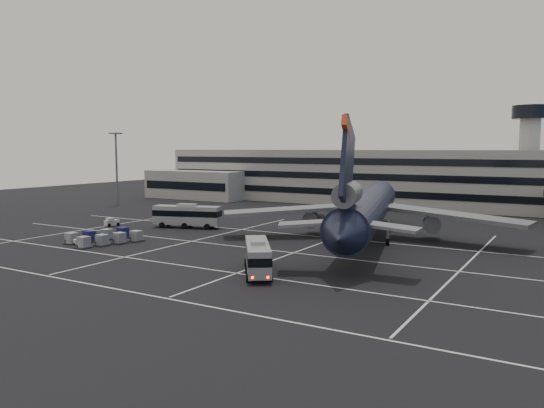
{
  "coord_description": "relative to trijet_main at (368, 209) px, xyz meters",
  "views": [
    {
      "loc": [
        46.02,
        -59.64,
        14.38
      ],
      "look_at": [
        0.72,
        17.21,
        5.0
      ],
      "focal_mm": 35.0,
      "sensor_mm": 36.0,
      "label": 1
    }
  ],
  "objects": [
    {
      "name": "tug_a",
      "position": [
        -47.16,
        -7.44,
        -4.54
      ],
      "size": [
        2.07,
        2.77,
        1.6
      ],
      "rotation": [
        0.0,
        0.0,
        -0.25
      ],
      "color": "#B7B6B2",
      "rests_on": "ground"
    },
    {
      "name": "ground",
      "position": [
        -17.95,
        -16.6,
        -5.25
      ],
      "size": [
        260.0,
        260.0,
        0.0
      ],
      "primitive_type": "plane",
      "color": "black",
      "rests_on": "ground"
    },
    {
      "name": "hills",
      "position": [
        0.04,
        153.4,
        -17.32
      ],
      "size": [
        352.0,
        180.0,
        44.0
      ],
      "color": "#38332B",
      "rests_on": "ground"
    },
    {
      "name": "tug_b",
      "position": [
        -34.42,
        -25.05,
        -4.7
      ],
      "size": [
        2.23,
        1.88,
        1.24
      ],
      "rotation": [
        0.0,
        0.0,
        1.12
      ],
      "color": "#B7B6B2",
      "rests_on": "ground"
    },
    {
      "name": "lane_markings",
      "position": [
        -17.0,
        -15.88,
        -5.24
      ],
      "size": [
        90.0,
        55.62,
        0.01
      ],
      "color": "silver",
      "rests_on": "ground"
    },
    {
      "name": "trijet_main",
      "position": [
        0.0,
        0.0,
        0.0
      ],
      "size": [
        45.97,
        56.97,
        18.08
      ],
      "rotation": [
        0.0,
        0.0,
        0.25
      ],
      "color": "black",
      "rests_on": "ground"
    },
    {
      "name": "bus_near",
      "position": [
        -3.79,
        -25.45,
        -3.1
      ],
      "size": [
        8.48,
        10.63,
        3.94
      ],
      "rotation": [
        0.0,
        0.0,
        0.61
      ],
      "color": "#919398",
      "rests_on": "ground"
    },
    {
      "name": "uld_cluster",
      "position": [
        -34.66,
        -20.35,
        -4.42
      ],
      "size": [
        9.22,
        11.76,
        1.7
      ],
      "rotation": [
        0.0,
        0.0,
        -0.31
      ],
      "color": "#2D2D30",
      "rests_on": "ground"
    },
    {
      "name": "lightpole_left",
      "position": [
        -72.95,
        18.4,
        6.57
      ],
      "size": [
        2.4,
        2.4,
        18.28
      ],
      "color": "slate",
      "rests_on": "ground"
    },
    {
      "name": "bus_far",
      "position": [
        -33.63,
        -1.91,
        -2.86
      ],
      "size": [
        12.67,
        6.42,
        4.37
      ],
      "rotation": [
        0.0,
        0.0,
        1.87
      ],
      "color": "#919398",
      "rests_on": "ground"
    },
    {
      "name": "terminal",
      "position": [
        -20.9,
        54.54,
        1.68
      ],
      "size": [
        125.0,
        26.0,
        24.0
      ],
      "color": "gray",
      "rests_on": "ground"
    }
  ]
}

